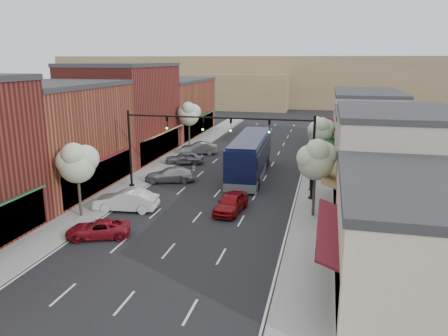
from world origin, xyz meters
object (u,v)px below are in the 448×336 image
Objects in this scene: tree_left_near at (77,162)px; parked_car_a at (98,229)px; tree_right_near at (316,159)px; parked_car_e at (199,148)px; signal_mast_right at (284,144)px; coach_bus at (250,156)px; lamp_post_far at (317,128)px; tree_left_far at (189,113)px; parked_car_b at (126,200)px; lamp_post_near at (311,158)px; parked_car_d at (185,158)px; signal_mast_left at (154,138)px; red_hatchback at (231,203)px; tree_right_far at (321,130)px; parked_car_c at (170,175)px.

parked_car_a is (3.07, -3.04, -3.65)m from tree_left_near.
tree_right_near reaches higher than parked_car_e.
signal_mast_right is 7.94m from coach_bus.
signal_mast_right reaches higher than lamp_post_far.
tree_left_far is at bearing 90.00° from tree_left_near.
tree_right_near is 1.34× the size of lamp_post_far.
parked_car_b reaches higher than parked_car_a.
parked_car_d is at bearing 152.75° from lamp_post_near.
parked_car_d is (-0.58, 9.71, -3.91)m from signal_mast_left.
parked_car_b is at bearing -148.35° from lamp_post_near.
coach_bus is at bearing -114.09° from lamp_post_far.
lamp_post_far is 0.91× the size of parked_car_b.
coach_bus is 8.69m from parked_car_d.
signal_mast_right reaches higher than red_hatchback.
tree_right_near reaches higher than red_hatchback.
red_hatchback reaches higher than parked_car_d.
tree_right_far is at bearing 77.15° from signal_mast_right.
tree_right_near is at bearing -56.09° from signal_mast_right.
parked_car_c is (-6.99, -3.85, -1.38)m from coach_bus.
signal_mast_right is 20.19m from lamp_post_far.
tree_right_near is at bearing 24.29° from parked_car_e.
signal_mast_left is 10.49m from parked_car_d.
parked_car_e is (-0.95, 12.64, 0.05)m from parked_car_c.
tree_right_far is at bearing 135.03° from parked_car_b.
parked_car_d is (-0.48, 15.55, -0.09)m from parked_car_b.
tree_right_near is at bearing 30.63° from parked_car_d.
tree_right_far is at bearing -19.87° from tree_left_far.
lamp_post_near is 0.99× the size of parked_car_e.
signal_mast_right is 1.34× the size of tree_left_far.
coach_bus is 10.88m from red_hatchback.
signal_mast_right is 1.68× the size of parked_car_b.
parked_car_d reaches higher than parked_car_c.
tree_left_near is at bearing -31.95° from parked_car_c.
parked_car_a is 20.83m from parked_car_d.
parked_car_e reaches higher than parked_car_a.
parked_car_c is (-0.07, 13.69, 0.12)m from parked_car_a.
tree_right_far is 0.41× the size of coach_bus.
tree_left_near is 32.35m from lamp_post_far.
parked_car_b is (-0.10, -5.83, -3.82)m from signal_mast_left.
tree_left_far is 1.38× the size of lamp_post_near.
tree_left_near is 1.37× the size of parked_car_a.
tree_right_near reaches higher than parked_car_d.
lamp_post_near is at bearing 46.80° from parked_car_d.
parked_car_d is (-7.94, 3.27, -1.36)m from coach_bus.
lamp_post_far is at bearing 90.00° from lamp_post_near.
parked_car_d is at bearing 155.44° from coach_bus.
tree_left_far is at bearing 128.79° from coach_bus.
lamp_post_near is 1.00× the size of red_hatchback.
tree_right_near is 1.32× the size of parked_car_e.
tree_left_near is (-2.63, -8.05, -0.40)m from signal_mast_left.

